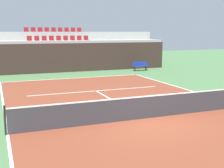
{
  "coord_description": "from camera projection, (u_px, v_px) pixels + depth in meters",
  "views": [
    {
      "loc": [
        -5.7,
        -10.67,
        3.58
      ],
      "look_at": [
        -0.69,
        2.0,
        1.2
      ],
      "focal_mm": 47.63,
      "sensor_mm": 36.0,
      "label": 1
    }
  ],
  "objects": [
    {
      "name": "centre_service_line",
      "position": [
        116.0,
        102.0,
        15.38
      ],
      "size": [
        0.1,
        6.4,
        0.0
      ],
      "primitive_type": "cube",
      "color": "white",
      "rests_on": "court_surface"
    },
    {
      "name": "sideline_left",
      "position": [
        7.0,
        135.0,
        10.47
      ],
      "size": [
        0.1,
        24.0,
        0.0
      ],
      "primitive_type": "cube",
      "color": "white",
      "rests_on": "court_surface"
    },
    {
      "name": "stands_tier_lower",
      "position": [
        60.0,
        56.0,
        27.97
      ],
      "size": [
        20.52,
        2.4,
        2.83
      ],
      "primitive_type": "cube",
      "color": "#9E9E99",
      "rests_on": "ground_plane"
    },
    {
      "name": "service_line_far",
      "position": [
        96.0,
        91.0,
        18.31
      ],
      "size": [
        8.26,
        0.1,
        0.0
      ],
      "primitive_type": "cube",
      "color": "white",
      "rests_on": "court_surface"
    },
    {
      "name": "tennis_net",
      "position": [
        145.0,
        107.0,
        12.36
      ],
      "size": [
        11.08,
        0.08,
        1.07
      ],
      "color": "black",
      "rests_on": "court_surface"
    },
    {
      "name": "back_wall",
      "position": [
        63.0,
        58.0,
        26.75
      ],
      "size": [
        20.52,
        0.3,
        2.6
      ],
      "primitive_type": "cube",
      "color": "#33231E",
      "rests_on": "ground_plane"
    },
    {
      "name": "seating_row_upper",
      "position": [
        54.0,
        31.0,
        29.85
      ],
      "size": [
        5.78,
        0.44,
        0.44
      ],
      "color": "maroon",
      "rests_on": "stands_tier_upper"
    },
    {
      "name": "stands_tier_upper",
      "position": [
        55.0,
        50.0,
        30.1
      ],
      "size": [
        20.52,
        2.4,
        3.63
      ],
      "primitive_type": "cube",
      "color": "#9E9E99",
      "rests_on": "ground_plane"
    },
    {
      "name": "ground_plane",
      "position": [
        145.0,
        119.0,
        12.45
      ],
      "size": [
        80.0,
        80.0,
        0.0
      ],
      "primitive_type": "plane",
      "color": "#477042"
    },
    {
      "name": "court_surface",
      "position": [
        145.0,
        119.0,
        12.45
      ],
      "size": [
        11.0,
        24.0,
        0.01
      ],
      "primitive_type": "cube",
      "color": "brown",
      "rests_on": "ground_plane"
    },
    {
      "name": "seating_row_lower",
      "position": [
        59.0,
        39.0,
        27.79
      ],
      "size": [
        5.78,
        0.44,
        0.44
      ],
      "color": "maroon",
      "rests_on": "stands_tier_lower"
    },
    {
      "name": "player_bench",
      "position": [
        140.0,
        65.0,
        27.91
      ],
      "size": [
        1.5,
        0.4,
        0.85
      ],
      "color": "navy",
      "rests_on": "ground_plane"
    },
    {
      "name": "baseline_far",
      "position": [
        74.0,
        78.0,
        23.4
      ],
      "size": [
        11.0,
        0.1,
        0.0
      ],
      "primitive_type": "cube",
      "color": "white",
      "rests_on": "court_surface"
    }
  ]
}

